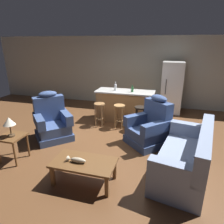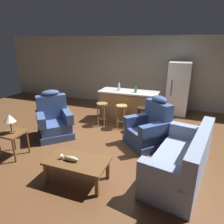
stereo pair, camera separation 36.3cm
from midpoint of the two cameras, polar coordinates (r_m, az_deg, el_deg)
name	(u,v)px [view 1 (the left image)]	position (r m, az deg, el deg)	size (l,w,h in m)	color
ground_plane	(113,138)	(5.28, -1.60, -7.39)	(12.00, 12.00, 0.00)	brown
back_wall	(135,72)	(7.82, 5.28, 11.39)	(12.00, 0.05, 2.60)	#B2B2A3
coffee_table	(84,164)	(3.65, -10.95, -14.51)	(1.10, 0.60, 0.42)	brown
fish_figurine	(76,160)	(3.60, -13.09, -13.28)	(0.34, 0.10, 0.10)	#4C3823
couch	(187,158)	(3.99, 18.12, -12.39)	(1.19, 2.03, 0.94)	#8493B2
recliner_near_lamp	(52,122)	(5.42, -18.57, -2.82)	(1.19, 1.19, 1.20)	#384C7A
recliner_near_island	(150,127)	(4.89, 8.70, -4.38)	(1.19, 1.19, 1.20)	#384C7A
end_table	(12,140)	(4.72, -28.65, -7.09)	(0.48, 0.48, 0.56)	brown
table_lamp	(9,122)	(4.55, -29.42, -2.58)	(0.24, 0.24, 0.41)	#4C3823
kitchen_island	(125,106)	(6.30, 2.02, 1.85)	(1.80, 0.70, 0.95)	#9E7042
bar_stool_left	(100,110)	(5.91, -5.35, 0.51)	(0.32, 0.32, 0.68)	olive
bar_stool_middle	(119,112)	(5.73, 0.29, -0.02)	(0.32, 0.32, 0.68)	#A87A47
bar_stool_right	(140,114)	(5.61, 6.23, -0.58)	(0.32, 0.32, 0.68)	black
refrigerator	(172,88)	(7.20, 15.27, 6.70)	(0.70, 0.69, 1.76)	white
bottle_tall_green	(132,89)	(6.05, 4.10, 6.49)	(0.07, 0.07, 0.22)	#2D6B38
bottle_short_amber	(115,87)	(6.19, -0.73, 7.08)	(0.07, 0.07, 0.28)	silver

